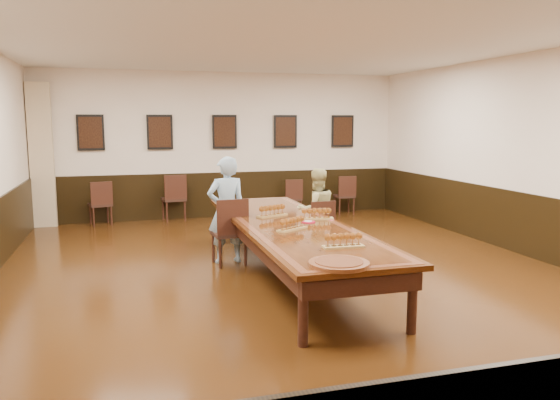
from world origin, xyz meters
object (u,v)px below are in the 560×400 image
object	(u,v)px
spare_chair_a	(100,203)
spare_chair_b	(174,197)
spare_chair_d	(344,195)
person_woman	(316,211)
chair_man	(229,231)
chair_woman	(319,227)
carved_platter	(339,263)
spare_chair_c	(292,197)
person_man	(227,210)
conference_table	(290,233)

from	to	relation	value
spare_chair_a	spare_chair_b	size ratio (longest dim) A/B	0.91
spare_chair_d	person_woman	xyz separation A→B (m)	(-1.89, -3.33, 0.24)
chair_man	chair_woman	distance (m)	1.55
chair_man	carved_platter	distance (m)	3.17
chair_woman	person_woman	xyz separation A→B (m)	(-0.00, 0.09, 0.25)
spare_chair_a	person_woman	world-z (taller)	person_woman
spare_chair_c	person_woman	size ratio (longest dim) A/B	0.61
person_man	conference_table	world-z (taller)	person_man
spare_chair_d	spare_chair_b	bearing A→B (deg)	-0.37
spare_chair_b	spare_chair_d	bearing A→B (deg)	169.02
spare_chair_c	conference_table	size ratio (longest dim) A/B	0.17
spare_chair_c	carved_platter	distance (m)	7.08
spare_chair_a	conference_table	xyz separation A→B (m)	(2.67, -4.68, 0.15)
person_woman	carved_platter	distance (m)	3.63
spare_chair_b	spare_chair_d	distance (m)	3.88
person_man	spare_chair_d	bearing A→B (deg)	-139.52
spare_chair_a	person_woman	xyz separation A→B (m)	(3.49, -3.45, 0.23)
person_man	carved_platter	bearing A→B (deg)	92.99
spare_chair_a	spare_chair_d	world-z (taller)	spare_chair_a
person_woman	conference_table	distance (m)	1.48
spare_chair_c	person_woman	xyz separation A→B (m)	(-0.63, -3.39, 0.27)
spare_chair_d	conference_table	xyz separation A→B (m)	(-2.71, -4.56, 0.16)
chair_woman	spare_chair_b	bearing A→B (deg)	-64.28
spare_chair_c	conference_table	world-z (taller)	spare_chair_c
spare_chair_b	person_man	bearing A→B (deg)	89.17
spare_chair_c	conference_table	xyz separation A→B (m)	(-1.46, -4.61, 0.19)
spare_chair_d	carved_platter	distance (m)	7.42
chair_man	conference_table	world-z (taller)	chair_man
spare_chair_c	spare_chair_d	world-z (taller)	spare_chair_d
chair_woman	chair_man	bearing A→B (deg)	6.96
spare_chair_d	chair_woman	bearing A→B (deg)	64.11
spare_chair_a	person_woman	bearing A→B (deg)	122.14
spare_chair_a	spare_chair_b	xyz separation A→B (m)	(1.50, 0.10, 0.04)
spare_chair_d	person_woman	size ratio (longest dim) A/B	0.65
chair_woman	spare_chair_d	world-z (taller)	spare_chair_d
chair_woman	spare_chair_a	distance (m)	4.98
person_woman	carved_platter	world-z (taller)	person_woman
chair_woman	spare_chair_b	size ratio (longest dim) A/B	0.88
spare_chair_b	conference_table	xyz separation A→B (m)	(1.16, -4.78, 0.11)
spare_chair_b	conference_table	size ratio (longest dim) A/B	0.20
spare_chair_b	spare_chair_d	xyz separation A→B (m)	(3.88, -0.22, -0.06)
spare_chair_a	spare_chair_c	xyz separation A→B (m)	(4.13, -0.06, -0.04)
chair_woman	spare_chair_d	bearing A→B (deg)	-121.70
chair_woman	person_man	distance (m)	1.58
conference_table	carved_platter	bearing A→B (deg)	-94.97
chair_man	spare_chair_b	distance (m)	3.94
spare_chair_d	person_woman	distance (m)	3.84
spare_chair_c	person_man	xyz separation A→B (m)	(-2.16, -3.64, 0.38)
spare_chair_a	spare_chair_c	world-z (taller)	spare_chair_a
chair_woman	spare_chair_a	bearing A→B (deg)	-48.33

